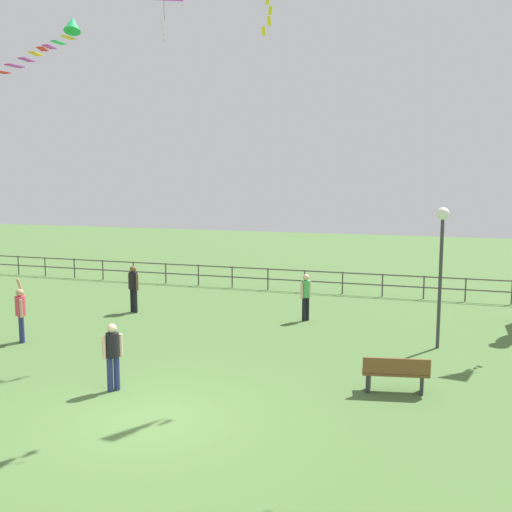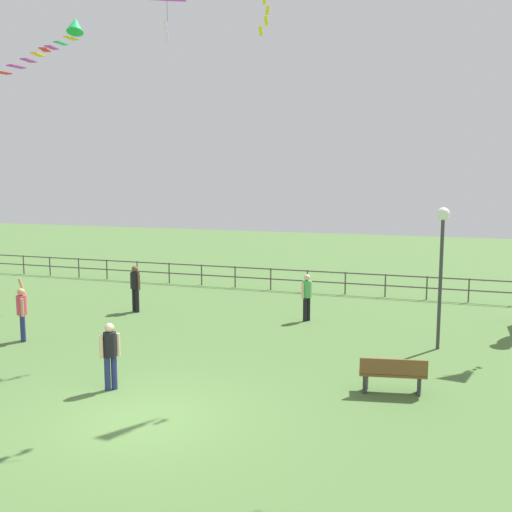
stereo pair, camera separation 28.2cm
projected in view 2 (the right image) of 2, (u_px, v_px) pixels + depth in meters
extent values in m
plane|color=#4C7038|center=(144.00, 419.00, 11.98)|extent=(80.00, 80.00, 0.00)
cylinder|color=#38383D|center=(440.00, 285.00, 16.60)|extent=(0.10, 0.10, 3.72)
sphere|color=white|center=(443.00, 214.00, 16.33)|extent=(0.36, 0.36, 0.36)
cube|color=brown|center=(393.00, 374.00, 13.38)|extent=(1.55, 0.66, 0.06)
cube|color=brown|center=(394.00, 367.00, 13.17)|extent=(1.49, 0.33, 0.36)
cube|color=#333338|center=(366.00, 382.00, 13.49)|extent=(0.08, 0.36, 0.45)
cube|color=#333338|center=(419.00, 384.00, 13.32)|extent=(0.08, 0.36, 0.45)
cylinder|color=black|center=(134.00, 300.00, 21.43)|extent=(0.15, 0.15, 0.86)
cylinder|color=black|center=(137.00, 301.00, 21.33)|extent=(0.15, 0.15, 0.86)
cylinder|color=black|center=(135.00, 280.00, 21.28)|extent=(0.32, 0.32, 0.61)
sphere|color=brown|center=(135.00, 269.00, 21.22)|extent=(0.23, 0.23, 0.23)
cylinder|color=brown|center=(131.00, 281.00, 21.42)|extent=(0.09, 0.09, 0.58)
cylinder|color=brown|center=(139.00, 282.00, 21.15)|extent=(0.09, 0.09, 0.58)
cylinder|color=black|center=(308.00, 309.00, 20.10)|extent=(0.14, 0.14, 0.82)
cylinder|color=black|center=(305.00, 309.00, 20.00)|extent=(0.14, 0.14, 0.82)
cylinder|color=#4CB259|center=(307.00, 289.00, 19.96)|extent=(0.30, 0.30, 0.58)
sphere|color=beige|center=(307.00, 277.00, 19.90)|extent=(0.22, 0.22, 0.22)
cylinder|color=beige|center=(311.00, 289.00, 20.09)|extent=(0.09, 0.09, 0.55)
cylinder|color=beige|center=(303.00, 291.00, 19.83)|extent=(0.09, 0.09, 0.55)
cylinder|color=navy|center=(107.00, 373.00, 13.54)|extent=(0.14, 0.14, 0.80)
cylinder|color=navy|center=(114.00, 372.00, 13.61)|extent=(0.14, 0.14, 0.80)
cylinder|color=black|center=(110.00, 344.00, 13.48)|extent=(0.29, 0.29, 0.57)
sphere|color=beige|center=(109.00, 328.00, 13.43)|extent=(0.21, 0.21, 0.21)
cylinder|color=beige|center=(101.00, 347.00, 13.40)|extent=(0.09, 0.09, 0.54)
cylinder|color=beige|center=(118.00, 345.00, 13.58)|extent=(0.09, 0.09, 0.54)
cylinder|color=navy|center=(23.00, 327.00, 17.66)|extent=(0.14, 0.14, 0.82)
cylinder|color=navy|center=(23.00, 328.00, 17.51)|extent=(0.14, 0.14, 0.82)
cylinder|color=#D83F59|center=(22.00, 305.00, 17.49)|extent=(0.30, 0.30, 0.58)
sphere|color=tan|center=(21.00, 292.00, 17.44)|extent=(0.22, 0.22, 0.22)
cylinder|color=tan|center=(22.00, 287.00, 17.62)|extent=(0.23, 0.23, 0.55)
cylinder|color=tan|center=(22.00, 307.00, 17.32)|extent=(0.09, 0.09, 0.55)
cube|color=yellow|center=(265.00, 0.00, 12.92)|extent=(0.08, 0.04, 0.20)
cube|color=yellow|center=(267.00, 11.00, 12.96)|extent=(0.09, 0.04, 0.20)
cube|color=yellow|center=(266.00, 21.00, 12.98)|extent=(0.11, 0.02, 0.21)
cube|color=yellow|center=(261.00, 31.00, 13.00)|extent=(0.11, 0.04, 0.21)
cylinder|color=#4C381E|center=(167.00, 5.00, 23.76)|extent=(0.32, 0.59, 1.43)
cube|color=white|center=(165.00, 23.00, 23.84)|extent=(0.09, 0.04, 0.20)
cube|color=white|center=(166.00, 29.00, 23.87)|extent=(0.09, 0.04, 0.20)
cube|color=white|center=(167.00, 34.00, 23.91)|extent=(0.10, 0.05, 0.20)
cube|color=white|center=(167.00, 40.00, 23.94)|extent=(0.09, 0.05, 0.20)
cone|color=#1EB759|center=(75.00, 25.00, 20.87)|extent=(0.83, 0.92, 0.72)
cube|color=yellow|center=(71.00, 38.00, 20.67)|extent=(0.24, 0.57, 0.03)
cube|color=#1EB759|center=(61.00, 43.00, 20.18)|extent=(0.24, 0.57, 0.03)
cube|color=#B22DB2|center=(52.00, 48.00, 19.66)|extent=(0.32, 0.60, 0.03)
cube|color=red|center=(45.00, 50.00, 19.13)|extent=(0.43, 0.62, 0.03)
cube|color=yellow|center=(38.00, 55.00, 18.60)|extent=(0.34, 0.61, 0.03)
cube|color=#B22DB2|center=(29.00, 60.00, 18.08)|extent=(0.31, 0.60, 0.03)
cube|color=#B22DB2|center=(16.00, 67.00, 17.58)|extent=(0.29, 0.59, 0.03)
cube|color=red|center=(1.00, 73.00, 17.10)|extent=(0.33, 0.60, 0.03)
cylinder|color=#4C4742|center=(24.00, 265.00, 29.70)|extent=(0.06, 0.06, 0.95)
cylinder|color=#4C4742|center=(50.00, 266.00, 29.20)|extent=(0.06, 0.06, 0.95)
cylinder|color=#4C4742|center=(79.00, 268.00, 28.67)|extent=(0.06, 0.06, 0.95)
cylinder|color=#4C4742|center=(107.00, 269.00, 28.17)|extent=(0.06, 0.06, 0.95)
cylinder|color=#4C4742|center=(137.00, 271.00, 27.65)|extent=(0.06, 0.06, 0.95)
cylinder|color=#4C4742|center=(169.00, 273.00, 27.13)|extent=(0.06, 0.06, 0.95)
cylinder|color=#4C4742|center=(202.00, 275.00, 26.61)|extent=(0.06, 0.06, 0.95)
cylinder|color=#4C4742|center=(235.00, 277.00, 26.10)|extent=(0.06, 0.06, 0.95)
cylinder|color=#4C4742|center=(271.00, 279.00, 25.58)|extent=(0.06, 0.06, 0.95)
cylinder|color=#4C4742|center=(307.00, 281.00, 25.06)|extent=(0.06, 0.06, 0.95)
cylinder|color=#4C4742|center=(345.00, 283.00, 24.55)|extent=(0.06, 0.06, 0.95)
cylinder|color=#4C4742|center=(385.00, 285.00, 24.03)|extent=(0.06, 0.06, 0.95)
cylinder|color=#4C4742|center=(427.00, 288.00, 23.52)|extent=(0.06, 0.06, 0.95)
cylinder|color=#4C4742|center=(469.00, 290.00, 23.02)|extent=(0.06, 0.06, 0.95)
cube|color=#4C4742|center=(307.00, 271.00, 25.01)|extent=(36.00, 0.05, 0.05)
cube|color=#4C4742|center=(307.00, 281.00, 25.07)|extent=(36.00, 0.05, 0.05)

